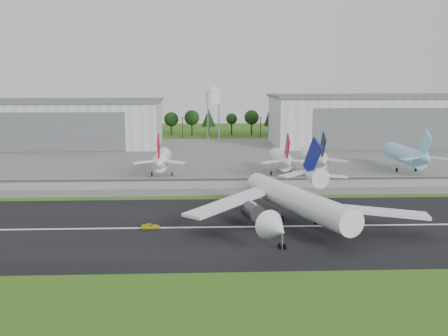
{
  "coord_description": "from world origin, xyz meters",
  "views": [
    {
      "loc": [
        -13.04,
        -115.26,
        34.44
      ],
      "look_at": [
        -5.94,
        40.0,
        9.0
      ],
      "focal_mm": 45.0,
      "sensor_mm": 36.0,
      "label": 1
    }
  ],
  "objects_px": {
    "ground_vehicle": "(151,226)",
    "parked_jet_navy": "(315,158)",
    "parked_jet_red_b": "(282,159)",
    "main_airliner": "(296,206)",
    "parked_jet_red_a": "(161,160)",
    "parked_jet_skyblue": "(408,155)"
  },
  "relations": [
    {
      "from": "parked_jet_red_a",
      "to": "parked_jet_skyblue",
      "type": "bearing_deg",
      "value": 3.27
    },
    {
      "from": "ground_vehicle",
      "to": "parked_jet_skyblue",
      "type": "bearing_deg",
      "value": -53.75
    },
    {
      "from": "ground_vehicle",
      "to": "parked_jet_red_a",
      "type": "bearing_deg",
      "value": -2.13
    },
    {
      "from": "parked_jet_skyblue",
      "to": "parked_jet_red_b",
      "type": "bearing_deg",
      "value": -173.79
    },
    {
      "from": "main_airliner",
      "to": "parked_jet_red_a",
      "type": "bearing_deg",
      "value": -81.2
    },
    {
      "from": "main_airliner",
      "to": "ground_vehicle",
      "type": "relative_size",
      "value": 13.47
    },
    {
      "from": "parked_jet_red_b",
      "to": "parked_jet_skyblue",
      "type": "height_order",
      "value": "parked_jet_skyblue"
    },
    {
      "from": "parked_jet_red_b",
      "to": "main_airliner",
      "type": "bearing_deg",
      "value": -95.55
    },
    {
      "from": "main_airliner",
      "to": "parked_jet_red_a",
      "type": "height_order",
      "value": "main_airliner"
    },
    {
      "from": "parked_jet_red_a",
      "to": "parked_jet_navy",
      "type": "bearing_deg",
      "value": 0.03
    },
    {
      "from": "parked_jet_red_a",
      "to": "ground_vehicle",
      "type": "bearing_deg",
      "value": -88.48
    },
    {
      "from": "ground_vehicle",
      "to": "parked_jet_red_a",
      "type": "height_order",
      "value": "parked_jet_red_a"
    },
    {
      "from": "ground_vehicle",
      "to": "parked_jet_skyblue",
      "type": "relative_size",
      "value": 0.11
    },
    {
      "from": "main_airliner",
      "to": "parked_jet_red_b",
      "type": "relative_size",
      "value": 1.84
    },
    {
      "from": "parked_jet_red_a",
      "to": "parked_jet_red_b",
      "type": "distance_m",
      "value": 41.73
    },
    {
      "from": "parked_jet_red_b",
      "to": "parked_jet_navy",
      "type": "distance_m",
      "value": 11.62
    },
    {
      "from": "main_airliner",
      "to": "parked_jet_skyblue",
      "type": "bearing_deg",
      "value": -145.41
    },
    {
      "from": "main_airliner",
      "to": "parked_jet_skyblue",
      "type": "distance_m",
      "value": 89.52
    },
    {
      "from": "main_airliner",
      "to": "parked_jet_navy",
      "type": "xyz_separation_m",
      "value": [
        18.11,
        66.98,
        1.3
      ]
    },
    {
      "from": "main_airliner",
      "to": "parked_jet_red_b",
      "type": "height_order",
      "value": "main_airliner"
    },
    {
      "from": "ground_vehicle",
      "to": "parked_jet_navy",
      "type": "relative_size",
      "value": 0.14
    },
    {
      "from": "parked_jet_skyblue",
      "to": "parked_jet_red_a",
      "type": "bearing_deg",
      "value": -176.73
    }
  ]
}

